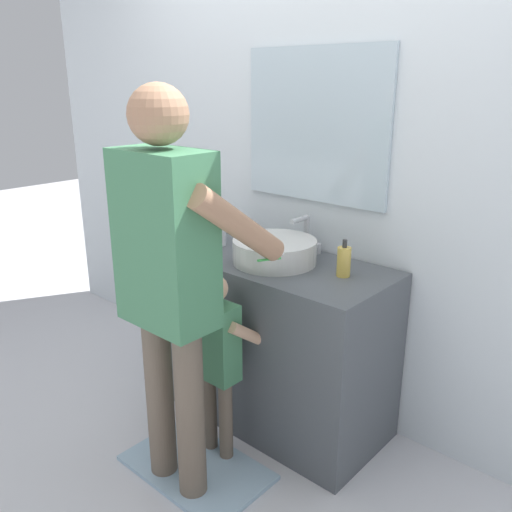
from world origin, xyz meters
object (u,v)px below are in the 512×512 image
toothbrush_cup (219,235)px  child_toddler (218,352)px  adult_parent (170,265)px  soap_bottle (344,261)px

toothbrush_cup → child_toddler: (0.39, -0.40, -0.37)m
toothbrush_cup → child_toddler: toothbrush_cup is taller
adult_parent → soap_bottle: bearing=63.4°
child_toddler → adult_parent: (0.00, -0.24, 0.46)m
toothbrush_cup → adult_parent: bearing=-58.7°
toothbrush_cup → adult_parent: adult_parent is taller
toothbrush_cup → adult_parent: size_ratio=0.13×
toothbrush_cup → soap_bottle: bearing=2.9°
soap_bottle → adult_parent: adult_parent is taller
toothbrush_cup → adult_parent: (0.39, -0.64, 0.09)m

